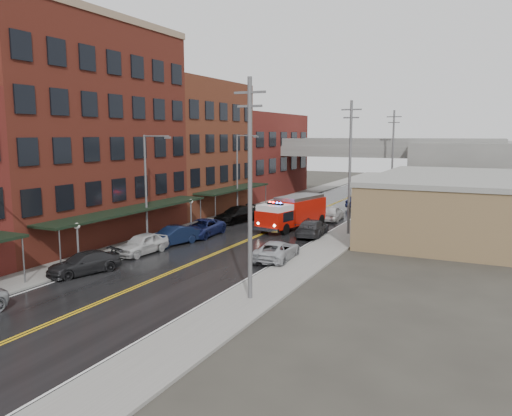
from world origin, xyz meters
The scene contains 30 objects.
road centered at (0.00, 30.00, 0.01)m, with size 11.00×160.00×0.02m, color black.
sidewalk_left centered at (-7.30, 30.00, 0.07)m, with size 3.00×160.00×0.15m, color slate.
sidewalk_right centered at (7.30, 30.00, 0.07)m, with size 3.00×160.00×0.15m, color slate.
curb_left centered at (-5.65, 30.00, 0.07)m, with size 0.30×160.00×0.15m, color gray.
curb_right centered at (5.65, 30.00, 0.07)m, with size 0.30×160.00×0.15m, color gray.
brick_building_b centered at (-13.30, 23.00, 9.00)m, with size 9.00×20.00×18.00m, color #521B15.
brick_building_c centered at (-13.30, 40.50, 7.50)m, with size 9.00×15.00×15.00m, color #5F2B1C.
brick_building_far centered at (-13.30, 58.00, 6.00)m, with size 9.00×20.00×12.00m, color maroon.
tan_building centered at (16.00, 40.00, 2.50)m, with size 14.00×22.00×5.00m, color olive.
right_far_block centered at (18.00, 70.00, 4.00)m, with size 18.00×30.00×8.00m, color slate.
awning_1 centered at (-7.49, 23.00, 2.99)m, with size 2.60×18.00×3.09m.
awning_2 centered at (-7.49, 40.50, 2.99)m, with size 2.60×13.00×3.09m.
globe_lamp_1 centered at (-6.40, 16.00, 2.31)m, with size 0.44×0.44×3.12m.
globe_lamp_2 centered at (-6.40, 30.00, 2.31)m, with size 0.44×0.44×3.12m.
street_lamp_1 centered at (-6.55, 24.00, 5.19)m, with size 2.64×0.22×9.00m.
street_lamp_2 centered at (-6.55, 40.00, 5.19)m, with size 2.64×0.22×9.00m.
utility_pole_0 centered at (7.20, 15.00, 6.31)m, with size 1.80×0.24×12.00m.
utility_pole_1 centered at (7.20, 35.00, 6.31)m, with size 1.80×0.24×12.00m.
utility_pole_2 centered at (7.20, 55.00, 6.31)m, with size 1.80×0.24×12.00m.
overpass centered at (0.00, 62.00, 5.99)m, with size 40.00×10.00×7.50m.
fire_truck centered at (1.45, 35.65, 1.68)m, with size 4.70×8.84×3.09m.
parked_car_left_3 centered at (-5.00, 15.08, 0.70)m, with size 1.96×4.82×1.40m, color black.
parked_car_left_4 centered at (-5.00, 21.05, 0.79)m, with size 1.87×4.64×1.58m, color silver.
parked_car_left_5 centered at (-4.71, 24.68, 0.77)m, with size 1.62×4.66×1.53m, color #0D1832.
parked_car_left_6 centered at (-4.46, 28.80, 0.75)m, with size 2.48×5.38×1.50m, color #141C4C.
parked_car_left_7 centered at (-5.00, 36.45, 0.82)m, with size 2.30×5.65×1.64m, color black.
parked_car_right_0 centered at (5.00, 23.80, 0.71)m, with size 2.35×5.11×1.42m, color #A5A8AD.
parked_car_right_1 centered at (4.44, 33.10, 0.77)m, with size 2.15×5.29×1.54m, color #2A2A2D.
parked_car_right_2 centered at (3.60, 41.80, 0.82)m, with size 1.93×4.80×1.64m, color silver.
parked_car_right_3 centered at (3.88, 52.20, 0.73)m, with size 1.54×4.43×1.46m, color black.
Camera 1 is at (18.95, -8.63, 9.05)m, focal length 35.00 mm.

